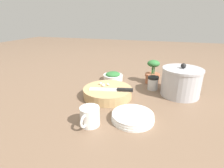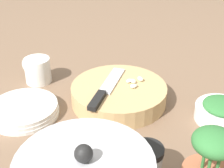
# 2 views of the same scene
# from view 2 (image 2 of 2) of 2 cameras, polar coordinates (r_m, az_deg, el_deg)

# --- Properties ---
(ground_plane) EXTENTS (5.00, 5.00, 0.00)m
(ground_plane) POSITION_cam_2_polar(r_m,az_deg,el_deg) (0.85, -0.95, -4.68)
(ground_plane) COLOR brown
(cutting_board) EXTENTS (0.26, 0.26, 0.05)m
(cutting_board) POSITION_cam_2_polar(r_m,az_deg,el_deg) (0.87, 1.25, -1.82)
(cutting_board) COLOR tan
(cutting_board) RESTS_ON ground_plane
(chef_knife) EXTENTS (0.07, 0.23, 0.01)m
(chef_knife) POSITION_cam_2_polar(r_m,az_deg,el_deg) (0.83, -1.15, -1.04)
(chef_knife) COLOR black
(chef_knife) RESTS_ON cutting_board
(garlic_cloves) EXTENTS (0.04, 0.06, 0.01)m
(garlic_cloves) POSITION_cam_2_polar(r_m,az_deg,el_deg) (0.87, 4.09, 0.40)
(garlic_cloves) COLOR white
(garlic_cloves) RESTS_ON cutting_board
(herb_bowl) EXTENTS (0.14, 0.14, 0.06)m
(herb_bowl) POSITION_cam_2_polar(r_m,az_deg,el_deg) (0.84, 19.41, -4.65)
(herb_bowl) COLOR silver
(herb_bowl) RESTS_ON ground_plane
(spice_jar) EXTENTS (0.06, 0.06, 0.08)m
(spice_jar) POSITION_cam_2_polar(r_m,az_deg,el_deg) (0.64, 6.35, -14.23)
(spice_jar) COLOR silver
(spice_jar) RESTS_ON ground_plane
(coffee_mug) EXTENTS (0.11, 0.08, 0.08)m
(coffee_mug) POSITION_cam_2_polar(r_m,az_deg,el_deg) (0.99, -13.50, 2.49)
(coffee_mug) COLOR silver
(coffee_mug) RESTS_ON ground_plane
(plate_stack) EXTENTS (0.18, 0.18, 0.03)m
(plate_stack) POSITION_cam_2_polar(r_m,az_deg,el_deg) (0.85, -15.80, -4.59)
(plate_stack) COLOR silver
(plate_stack) RESTS_ON ground_plane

